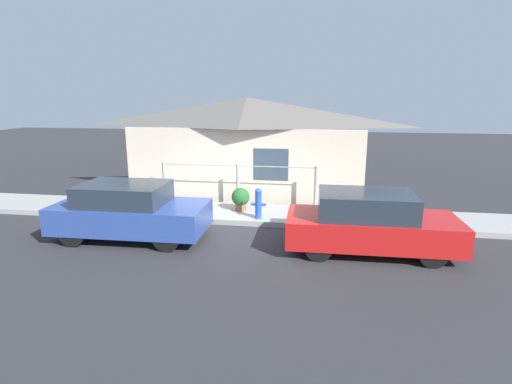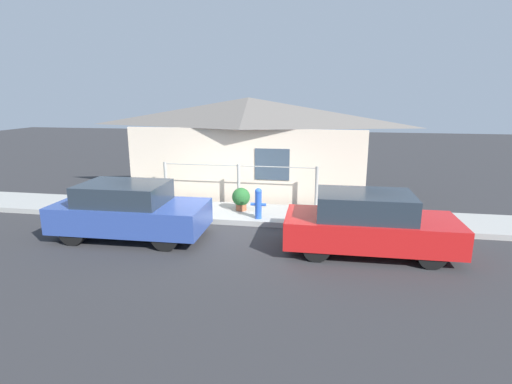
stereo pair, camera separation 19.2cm
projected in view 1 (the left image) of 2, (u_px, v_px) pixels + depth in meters
ground_plane at (226, 225)px, 10.98m from camera, size 60.00×60.00×0.00m
sidewalk at (233, 213)px, 11.84m from camera, size 24.00×1.83×0.15m
house at (246, 118)px, 13.40m from camera, size 8.17×2.23×3.41m
fence at (238, 183)px, 12.39m from camera, size 4.90×0.10×1.27m
car_left at (129, 211)px, 9.85m from camera, size 3.77×1.75×1.39m
car_right at (370, 223)px, 8.98m from camera, size 3.80×1.66×1.39m
fire_hydrant at (258, 203)px, 10.99m from camera, size 0.43×0.19×0.87m
potted_plant_near_hydrant at (241, 198)px, 11.80m from camera, size 0.54×0.54×0.68m
potted_plant_by_fence at (159, 196)px, 12.22m from camera, size 0.44×0.44×0.56m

